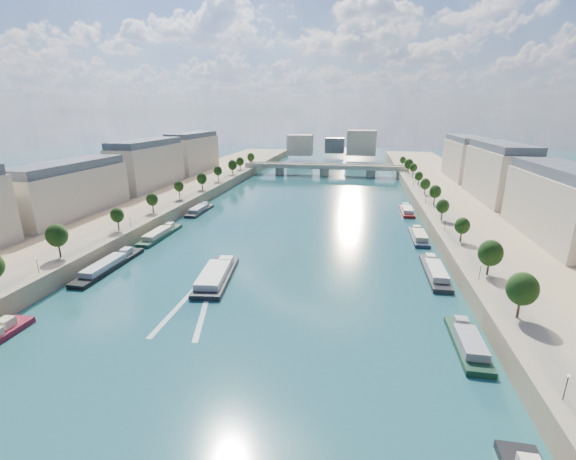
% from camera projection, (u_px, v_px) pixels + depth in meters
% --- Properties ---
extents(ground, '(700.00, 700.00, 0.00)m').
position_uv_depth(ground, '(296.00, 225.00, 152.59)').
color(ground, '#0D383D').
rests_on(ground, ground).
extents(quay_left, '(44.00, 520.00, 5.00)m').
position_uv_depth(quay_left, '(129.00, 211.00, 164.15)').
color(quay_left, '#9E8460').
rests_on(quay_left, ground).
extents(quay_right, '(44.00, 520.00, 5.00)m').
position_uv_depth(quay_right, '(491.00, 228.00, 139.56)').
color(quay_right, '#9E8460').
rests_on(quay_right, ground).
extents(pave_left, '(14.00, 520.00, 0.10)m').
position_uv_depth(pave_left, '(161.00, 207.00, 160.84)').
color(pave_left, gray).
rests_on(pave_left, quay_left).
extents(pave_right, '(14.00, 520.00, 0.10)m').
position_uv_depth(pave_right, '(449.00, 220.00, 141.37)').
color(pave_right, gray).
rests_on(pave_right, quay_right).
extents(trees_left, '(4.80, 268.80, 8.26)m').
position_uv_depth(trees_left, '(167.00, 193.00, 160.78)').
color(trees_left, '#382B1E').
rests_on(trees_left, ground).
extents(trees_right, '(4.80, 268.80, 8.26)m').
position_uv_depth(trees_right, '(439.00, 199.00, 149.51)').
color(trees_right, '#382B1E').
rests_on(trees_right, ground).
extents(lamps_left, '(0.36, 200.36, 4.28)m').
position_uv_depth(lamps_left, '(159.00, 206.00, 149.86)').
color(lamps_left, black).
rests_on(lamps_left, ground).
extents(lamps_right, '(0.36, 200.36, 4.28)m').
position_uv_depth(lamps_right, '(434.00, 209.00, 146.03)').
color(lamps_right, black).
rests_on(lamps_right, ground).
extents(buildings_left, '(16.00, 226.00, 23.20)m').
position_uv_depth(buildings_left, '(114.00, 173.00, 173.55)').
color(buildings_left, '#BAA98F').
rests_on(buildings_left, ground).
extents(buildings_right, '(16.00, 226.00, 23.20)m').
position_uv_depth(buildings_right, '(524.00, 186.00, 144.51)').
color(buildings_right, '#BAA98F').
rests_on(buildings_right, ground).
extents(skyline, '(79.00, 42.00, 22.00)m').
position_uv_depth(skyline, '(337.00, 144.00, 354.15)').
color(skyline, '#BAA98F').
rests_on(skyline, ground).
extents(bridge, '(112.00, 12.00, 8.15)m').
position_uv_depth(bridge, '(324.00, 168.00, 269.41)').
color(bridge, '#C1B79E').
rests_on(bridge, ground).
extents(tour_barge, '(10.74, 26.90, 3.67)m').
position_uv_depth(tour_barge, '(216.00, 276.00, 103.08)').
color(tour_barge, black).
rests_on(tour_barge, ground).
extents(wake, '(10.87, 26.01, 0.04)m').
position_uv_depth(wake, '(191.00, 309.00, 87.71)').
color(wake, silver).
rests_on(wake, ground).
extents(moored_barges_left, '(5.00, 157.38, 3.60)m').
position_uv_depth(moored_barges_left, '(104.00, 269.00, 107.60)').
color(moored_barges_left, '#171934').
rests_on(moored_barges_left, ground).
extents(moored_barges_right, '(5.00, 161.64, 3.60)m').
position_uv_depth(moored_barges_right, '(437.00, 276.00, 103.37)').
color(moored_barges_right, black).
rests_on(moored_barges_right, ground).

